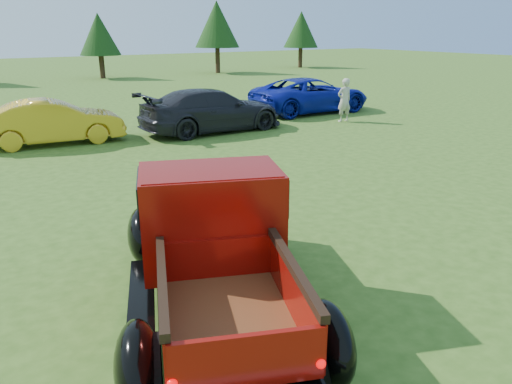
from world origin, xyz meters
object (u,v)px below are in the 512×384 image
(tree_east, at_px, (217,24))
(tree_far_east, at_px, (301,30))
(tree_mid_right, at_px, (99,34))
(show_car_blue, at_px, (311,95))
(spectator, at_px, (344,100))
(show_car_yellow, at_px, (53,122))
(show_car_grey, at_px, (212,110))
(pickup_truck, at_px, (212,239))

(tree_east, distance_m, tree_far_east, 9.06)
(tree_mid_right, bearing_deg, tree_east, -3.18)
(tree_east, height_order, show_car_blue, tree_east)
(show_car_blue, relative_size, spectator, 3.17)
(show_car_yellow, height_order, show_car_grey, show_car_grey)
(show_car_grey, bearing_deg, show_car_blue, -76.71)
(tree_far_east, bearing_deg, show_car_yellow, -141.09)
(show_car_blue, height_order, spectator, spectator)
(tree_far_east, relative_size, spectator, 2.95)
(tree_far_east, height_order, show_car_yellow, tree_far_east)
(pickup_truck, height_order, show_car_grey, pickup_truck)
(tree_far_east, relative_size, pickup_truck, 0.94)
(show_car_yellow, relative_size, show_car_grey, 0.82)
(show_car_grey, bearing_deg, show_car_yellow, 78.79)
(tree_mid_right, distance_m, show_car_blue, 19.96)
(tree_east, bearing_deg, show_car_grey, -119.30)
(tree_mid_right, distance_m, show_car_yellow, 21.56)
(tree_east, height_order, pickup_truck, tree_east)
(tree_east, xyz_separation_m, show_car_blue, (-6.05, -19.11, -2.94))
(pickup_truck, xyz_separation_m, show_car_yellow, (0.32, 10.85, -0.17))
(tree_far_east, height_order, show_car_grey, tree_far_east)
(show_car_blue, xyz_separation_m, spectator, (-0.37, -2.46, 0.10))
(tree_mid_right, height_order, spectator, tree_mid_right)
(pickup_truck, bearing_deg, show_car_yellow, 109.76)
(tree_far_east, distance_m, show_car_blue, 25.25)
(tree_east, relative_size, pickup_truck, 1.06)
(spectator, bearing_deg, show_car_yellow, -6.35)
(show_car_yellow, height_order, show_car_blue, show_car_blue)
(tree_east, bearing_deg, show_car_yellow, -130.11)
(tree_far_east, xyz_separation_m, show_car_grey, (-20.50, -21.49, -2.52))
(show_car_blue, bearing_deg, pickup_truck, 138.28)
(tree_mid_right, relative_size, show_car_blue, 0.85)
(tree_mid_right, height_order, pickup_truck, tree_mid_right)
(pickup_truck, bearing_deg, tree_east, 82.54)
(show_car_blue, distance_m, spectator, 2.49)
(tree_east, relative_size, spectator, 3.32)
(tree_mid_right, distance_m, tree_east, 9.04)
(tree_mid_right, xyz_separation_m, pickup_truck, (-7.82, -30.93, -2.13))
(tree_east, xyz_separation_m, show_car_grey, (-11.50, -20.49, -2.93))
(tree_east, height_order, spectator, tree_east)
(tree_mid_right, bearing_deg, show_car_grey, -96.79)
(pickup_truck, bearing_deg, show_car_grey, 83.30)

